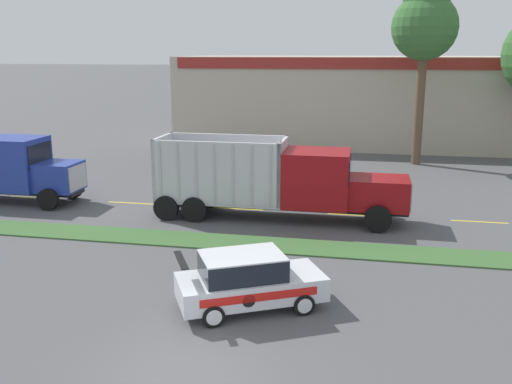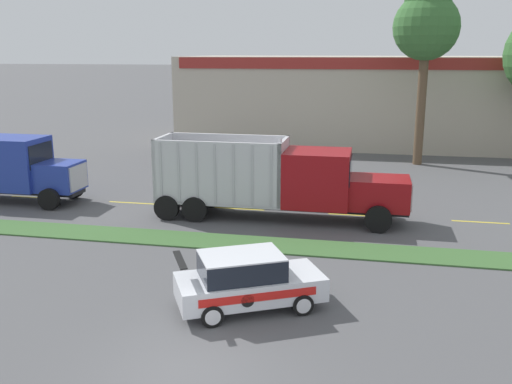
{
  "view_description": "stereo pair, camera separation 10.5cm",
  "coord_description": "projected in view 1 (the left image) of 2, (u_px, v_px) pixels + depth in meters",
  "views": [
    {
      "loc": [
        3.83,
        -11.3,
        7.23
      ],
      "look_at": [
        -0.18,
        8.79,
        2.17
      ],
      "focal_mm": 40.0,
      "sensor_mm": 36.0,
      "label": 1
    },
    {
      "loc": [
        3.94,
        -11.27,
        7.23
      ],
      "look_at": [
        -0.18,
        8.79,
        2.17
      ],
      "focal_mm": 40.0,
      "sensor_mm": 36.0,
      "label": 2
    }
  ],
  "objects": [
    {
      "name": "store_building_backdrop",
      "position": [
        343.0,
        99.0,
        46.83
      ],
      "size": [
        25.47,
        12.1,
        6.85
      ],
      "color": "#BCB29E",
      "rests_on": "ground_plane"
    },
    {
      "name": "centre_line_6",
      "position": [
        480.0,
        222.0,
        24.85
      ],
      "size": [
        2.4,
        0.14,
        0.01
      ],
      "primitive_type": "cube",
      "color": "yellow",
      "rests_on": "ground_plane"
    },
    {
      "name": "centre_line_4",
      "position": [
        239.0,
        209.0,
        26.91
      ],
      "size": [
        2.4,
        0.14,
        0.01
      ],
      "primitive_type": "cube",
      "color": "yellow",
      "rests_on": "ground_plane"
    },
    {
      "name": "tree_behind_centre",
      "position": [
        425.0,
        22.0,
        35.49
      ],
      "size": [
        4.14,
        4.14,
        11.82
      ],
      "color": "brown",
      "rests_on": "ground_plane"
    },
    {
      "name": "rally_car",
      "position": [
        248.0,
        281.0,
        16.33
      ],
      "size": [
        4.55,
        3.54,
        1.69
      ],
      "color": "silver",
      "rests_on": "ground_plane"
    },
    {
      "name": "ground_plane",
      "position": [
        189.0,
        372.0,
        13.22
      ],
      "size": [
        600.0,
        600.0,
        0.0
      ],
      "primitive_type": "plane",
      "color": "#515154"
    },
    {
      "name": "centre_line_3",
      "position": [
        131.0,
        203.0,
        27.94
      ],
      "size": [
        2.4,
        0.14,
        0.01
      ],
      "primitive_type": "cube",
      "color": "yellow",
      "rests_on": "ground_plane"
    },
    {
      "name": "dump_truck_lead",
      "position": [
        298.0,
        183.0,
        24.85
      ],
      "size": [
        11.03,
        2.76,
        3.69
      ],
      "color": "black",
      "rests_on": "ground_plane"
    },
    {
      "name": "centre_line_5",
      "position": [
        354.0,
        215.0,
        25.88
      ],
      "size": [
        2.4,
        0.14,
        0.01
      ],
      "primitive_type": "cube",
      "color": "yellow",
      "rests_on": "ground_plane"
    },
    {
      "name": "grass_verge",
      "position": [
        262.0,
        245.0,
        21.85
      ],
      "size": [
        120.0,
        1.8,
        0.06
      ],
      "primitive_type": "cube",
      "color": "#3D6633",
      "rests_on": "ground_plane"
    },
    {
      "name": "centre_line_2",
      "position": [
        32.0,
        198.0,
        28.96
      ],
      "size": [
        2.4,
        0.14,
        0.01
      ],
      "primitive_type": "cube",
      "color": "yellow",
      "rests_on": "ground_plane"
    }
  ]
}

